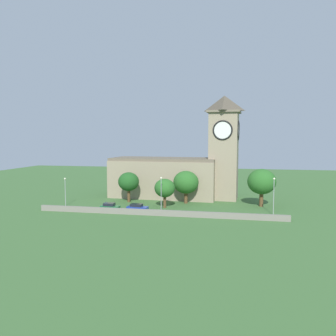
# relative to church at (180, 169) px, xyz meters

# --- Properties ---
(ground_plane) EXTENTS (200.00, 200.00, 0.00)m
(ground_plane) POSITION_rel_church_xyz_m (-0.94, -5.81, -7.65)
(ground_plane) COLOR #3D6633
(church) EXTENTS (34.81, 13.82, 26.85)m
(church) POSITION_rel_church_xyz_m (0.00, 0.00, 0.00)
(church) COLOR gray
(church) RESTS_ON ground
(quay_barrier) EXTENTS (52.44, 0.70, 1.20)m
(quay_barrier) POSITION_rel_church_xyz_m (-0.94, -23.23, -7.05)
(quay_barrier) COLOR gray
(quay_barrier) RESTS_ON ground
(car_green) EXTENTS (4.20, 2.19, 1.76)m
(car_green) POSITION_rel_church_xyz_m (-12.26, -20.71, -6.76)
(car_green) COLOR #1E6B38
(car_green) RESTS_ON ground
(car_blue) EXTENTS (4.69, 2.43, 1.63)m
(car_blue) POSITION_rel_church_xyz_m (-6.28, -19.81, -6.82)
(car_blue) COLOR #233D9E
(car_blue) RESTS_ON ground
(streetlamp_west_end) EXTENTS (0.44, 0.44, 6.66)m
(streetlamp_west_end) POSITION_rel_church_xyz_m (-24.63, -17.34, -3.17)
(streetlamp_west_end) COLOR #9EA0A5
(streetlamp_west_end) RESTS_ON ground
(streetlamp_west_mid) EXTENTS (0.44, 0.44, 7.52)m
(streetlamp_west_mid) POSITION_rel_church_xyz_m (-1.11, -18.87, -2.67)
(streetlamp_west_mid) COLOR #9EA0A5
(streetlamp_west_mid) RESTS_ON ground
(streetlamp_central) EXTENTS (0.44, 0.44, 7.81)m
(streetlamp_central) POSITION_rel_church_xyz_m (22.57, -17.90, -2.51)
(streetlamp_central) COLOR #9EA0A5
(streetlamp_central) RESTS_ON ground
(tree_riverside_east) EXTENTS (6.20, 6.20, 8.00)m
(tree_riverside_east) POSITION_rel_church_xyz_m (2.77, -8.38, -2.48)
(tree_riverside_east) COLOR brown
(tree_riverside_east) RESTS_ON ground
(tree_churchyard) EXTENTS (6.58, 6.58, 8.83)m
(tree_churchyard) POSITION_rel_church_xyz_m (20.68, -8.93, -1.82)
(tree_churchyard) COLOR brown
(tree_churchyard) RESTS_ON ground
(tree_by_tower) EXTENTS (5.20, 5.20, 7.49)m
(tree_by_tower) POSITION_rel_church_xyz_m (-11.51, -9.58, -2.55)
(tree_by_tower) COLOR brown
(tree_by_tower) RESTS_ON ground
(tree_riverside_west) EXTENTS (4.74, 4.74, 6.69)m
(tree_riverside_west) POSITION_rel_church_xyz_m (-1.17, -14.82, -3.13)
(tree_riverside_west) COLOR brown
(tree_riverside_west) RESTS_ON ground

